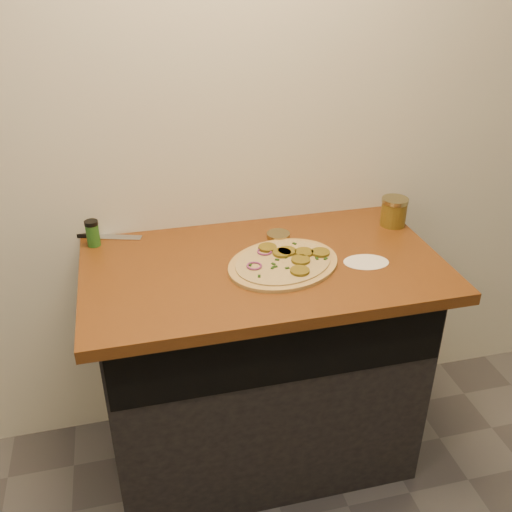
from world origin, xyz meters
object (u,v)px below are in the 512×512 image
object	(u,v)px
pizza	(284,262)
chefs_knife	(96,236)
spice_shaker	(93,233)
salsa_jar	(394,212)

from	to	relation	value
pizza	chefs_knife	distance (m)	0.70
spice_shaker	chefs_knife	bearing A→B (deg)	85.43
salsa_jar	spice_shaker	xyz separation A→B (m)	(-1.10, 0.10, -0.01)
salsa_jar	spice_shaker	bearing A→B (deg)	175.00
chefs_knife	spice_shaker	bearing A→B (deg)	-94.57
pizza	chefs_knife	bearing A→B (deg)	149.59
chefs_knife	spice_shaker	size ratio (longest dim) A/B	2.94
chefs_knife	salsa_jar	distance (m)	1.11
chefs_knife	spice_shaker	distance (m)	0.08
chefs_knife	salsa_jar	size ratio (longest dim) A/B	2.59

